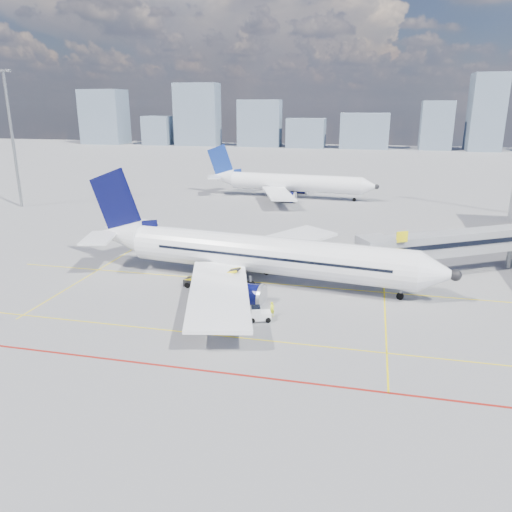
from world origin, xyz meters
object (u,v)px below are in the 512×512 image
at_px(second_aircraft, 288,183).
at_px(ramp_worker, 272,309).
at_px(main_aircraft, 252,254).
at_px(belt_loader, 206,282).
at_px(cargo_dolly, 220,296).
at_px(baggage_tug, 259,314).

height_order(second_aircraft, ramp_worker, second_aircraft).
xyz_separation_m(main_aircraft, belt_loader, (-4.47, -3.32, -2.53)).
bearing_deg(ramp_worker, second_aircraft, 46.51).
bearing_deg(cargo_dolly, belt_loader, 116.62).
xyz_separation_m(baggage_tug, ramp_worker, (1.06, 1.20, 0.07)).
distance_m(main_aircraft, ramp_worker, 10.52).
bearing_deg(baggage_tug, ramp_worker, 30.54).
bearing_deg(ramp_worker, baggage_tug, 176.81).
distance_m(baggage_tug, ramp_worker, 1.60).
height_order(baggage_tug, ramp_worker, ramp_worker).
bearing_deg(belt_loader, cargo_dolly, -49.87).
xyz_separation_m(main_aircraft, baggage_tug, (3.11, -10.54, -2.53)).
height_order(second_aircraft, cargo_dolly, second_aircraft).
height_order(cargo_dolly, ramp_worker, cargo_dolly).
height_order(cargo_dolly, belt_loader, belt_loader).
relative_size(main_aircraft, cargo_dolly, 11.44).
bearing_deg(second_aircraft, baggage_tug, -77.80).
relative_size(second_aircraft, ramp_worker, 25.16).
relative_size(second_aircraft, belt_loader, 5.70).
height_order(main_aircraft, second_aircraft, main_aircraft).
distance_m(cargo_dolly, belt_loader, 5.65).
xyz_separation_m(main_aircraft, cargo_dolly, (-1.37, -8.03, -2.13)).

